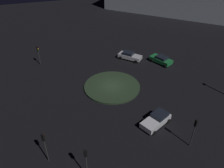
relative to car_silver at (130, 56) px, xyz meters
The scene contains 9 objects.
ground_plane 10.13m from the car_silver, 51.65° to the left, with size 117.65×117.65×0.00m, color black.
roundabout_island 10.12m from the car_silver, 51.65° to the left, with size 8.97×8.97×0.28m, color #263823.
car_silver is the anchor object (origin of this frame).
car_white 17.99m from the car_silver, 78.81° to the left, with size 4.61×3.47×1.51m.
car_green 6.06m from the car_silver, 147.05° to the left, with size 3.48×4.62×1.48m.
traffic_light_northeast 25.73m from the car_silver, 47.80° to the left, with size 0.39×0.39×4.19m.
traffic_light_southeast 17.09m from the car_silver, 11.01° to the right, with size 0.38×0.39×3.76m.
traffic_light_north 22.21m from the car_silver, 86.28° to the left, with size 0.36×0.39×4.11m.
traffic_light_northeast_near 26.10m from the car_silver, 58.39° to the left, with size 0.37×0.40×4.14m.
Camera 1 is at (9.25, 27.65, 20.59)m, focal length 35.50 mm.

